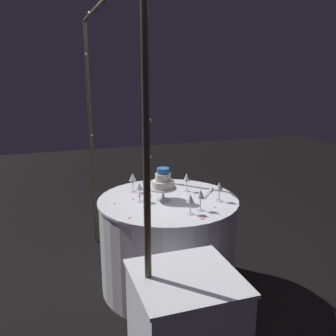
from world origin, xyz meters
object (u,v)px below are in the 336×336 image
wine_glass_5 (133,178)px  cake_knife (209,193)px  decorative_arch (108,116)px  main_table (168,243)px  tiered_cake (163,182)px  wine_glass_3 (190,199)px  wine_glass_0 (200,195)px  wine_glass_4 (139,187)px  wine_glass_1 (219,187)px  wine_glass_2 (187,178)px

wine_glass_5 → cake_knife: size_ratio=0.72×
decorative_arch → main_table: size_ratio=1.98×
tiered_cake → wine_glass_3: tiered_cake is taller
wine_glass_0 → wine_glass_4: bearing=48.7°
cake_knife → decorative_arch: bearing=91.9°
decorative_arch → wine_glass_1: 1.05m
tiered_cake → wine_glass_2: 0.31m
tiered_cake → wine_glass_0: size_ratio=1.64×
main_table → tiered_cake: bearing=105.1°
wine_glass_1 → wine_glass_3: bearing=119.0°
wine_glass_2 → wine_glass_4: size_ratio=1.08×
main_table → wine_glass_3: size_ratio=7.53×
decorative_arch → wine_glass_3: 0.87m
wine_glass_0 → wine_glass_1: wine_glass_0 is taller
main_table → wine_glass_1: (-0.18, -0.37, 0.52)m
wine_glass_0 → wine_glass_4: (0.34, 0.39, -0.00)m
wine_glass_2 → cake_knife: 0.23m
wine_glass_0 → cake_knife: (0.35, -0.23, -0.12)m
main_table → decorative_arch: bearing=90.1°
wine_glass_1 → main_table: bearing=64.1°
tiered_cake → wine_glass_5: 0.35m
wine_glass_1 → wine_glass_2: wine_glass_2 is taller
main_table → wine_glass_4: (0.02, 0.24, 0.52)m
wine_glass_2 → cake_knife: bearing=-125.5°
decorative_arch → wine_glass_0: decorative_arch is taller
wine_glass_1 → wine_glass_4: wine_glass_1 is taller
wine_glass_3 → wine_glass_4: 0.48m
main_table → wine_glass_0: bearing=-154.9°
wine_glass_3 → wine_glass_5: bearing=23.5°
wine_glass_3 → cake_knife: size_ratio=0.65×
cake_knife → wine_glass_2: bearing=54.5°
wine_glass_0 → wine_glass_3: 0.11m
cake_knife → main_table: bearing=94.1°
main_table → wine_glass_4: bearing=85.3°
wine_glass_2 → tiered_cake: bearing=120.1°
wine_glass_0 → wine_glass_1: (0.14, -0.23, -0.00)m
decorative_arch → wine_glass_4: decorative_arch is taller
tiered_cake → wine_glass_2: (0.15, -0.27, -0.03)m
main_table → wine_glass_2: 0.58m
wine_glass_0 → wine_glass_4: size_ratio=1.07×
tiered_cake → wine_glass_4: bearing=80.5°
decorative_arch → wine_glass_2: size_ratio=13.76×
wine_glass_3 → wine_glass_4: size_ratio=1.00×
wine_glass_3 → wine_glass_5: size_ratio=0.90×
tiered_cake → wine_glass_4: 0.20m
wine_glass_5 → wine_glass_3: bearing=-156.5°
wine_glass_1 → wine_glass_3: size_ratio=1.04×
main_table → wine_glass_4: wine_glass_4 is taller
wine_glass_5 → cake_knife: bearing=-112.5°
decorative_arch → wine_glass_0: 0.91m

